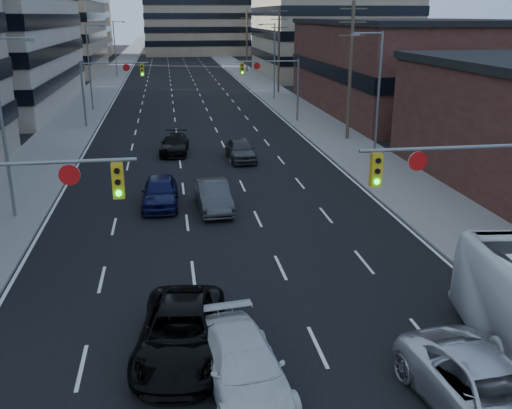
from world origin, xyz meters
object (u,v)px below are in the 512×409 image
object	(u,v)px
white_van	(244,366)
sedan_blue	(160,192)
silver_suv	(490,395)
black_pickup	(181,333)

from	to	relation	value
white_van	sedan_blue	distance (m)	16.83
white_van	silver_suv	xyz separation A→B (m)	(5.97, -2.32, 0.08)
white_van	silver_suv	world-z (taller)	silver_suv
white_van	silver_suv	distance (m)	6.41
sedan_blue	black_pickup	bearing A→B (deg)	-85.80
white_van	sedan_blue	bearing A→B (deg)	91.09
black_pickup	silver_suv	xyz separation A→B (m)	(7.64, -4.29, 0.05)
sedan_blue	silver_suv	bearing A→B (deg)	-64.79
black_pickup	sedan_blue	distance (m)	14.71
black_pickup	sedan_blue	size ratio (longest dim) A/B	1.17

